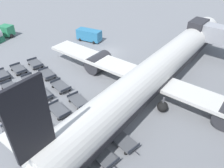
% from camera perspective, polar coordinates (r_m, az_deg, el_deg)
% --- Properties ---
extents(ground_plane, '(500.00, 500.00, 0.00)m').
position_cam_1_polar(ground_plane, '(41.91, -0.56, 8.42)').
color(ground_plane, gray).
extents(airplane, '(37.25, 45.02, 11.32)m').
position_cam_1_polar(airplane, '(30.31, 11.49, 3.12)').
color(airplane, white).
rests_on(airplane, ground_plane).
extents(service_van, '(5.43, 3.25, 2.34)m').
position_cam_1_polar(service_van, '(46.41, -5.99, 12.62)').
color(service_van, teal).
rests_on(service_van, ground_plane).
extents(baggage_dolly_row_near_col_c, '(3.84, 2.04, 0.92)m').
position_cam_1_polar(baggage_dolly_row_near_col_c, '(30.20, -26.80, -6.37)').
color(baggage_dolly_row_near_col_c, '#515459').
rests_on(baggage_dolly_row_near_col_c, ground_plane).
extents(baggage_dolly_row_near_col_d, '(3.86, 2.26, 0.92)m').
position_cam_1_polar(baggage_dolly_row_near_col_d, '(26.83, -24.41, -11.40)').
color(baggage_dolly_row_near_col_d, '#515459').
rests_on(baggage_dolly_row_near_col_d, ground_plane).
extents(baggage_dolly_row_near_col_e, '(3.86, 2.29, 0.92)m').
position_cam_1_polar(baggage_dolly_row_near_col_e, '(23.82, -20.66, -17.48)').
color(baggage_dolly_row_near_col_e, '#515459').
rests_on(baggage_dolly_row_near_col_e, ground_plane).
extents(baggage_dolly_row_mid_a_col_a, '(3.85, 2.11, 0.92)m').
position_cam_1_polar(baggage_dolly_row_mid_a_col_a, '(37.76, -26.78, 2.11)').
color(baggage_dolly_row_mid_a_col_a, '#515459').
rests_on(baggage_dolly_row_mid_a_col_a, ground_plane).
extents(baggage_dolly_row_mid_a_col_b, '(3.85, 2.08, 0.92)m').
position_cam_1_polar(baggage_dolly_row_mid_a_col_b, '(34.10, -25.04, -0.90)').
color(baggage_dolly_row_mid_a_col_b, '#515459').
rests_on(baggage_dolly_row_mid_a_col_b, ground_plane).
extents(baggage_dolly_row_mid_a_col_c, '(3.85, 2.08, 0.92)m').
position_cam_1_polar(baggage_dolly_row_mid_a_col_c, '(30.72, -22.13, -4.21)').
color(baggage_dolly_row_mid_a_col_c, '#515459').
rests_on(baggage_dolly_row_mid_a_col_c, ground_plane).
extents(baggage_dolly_row_mid_a_col_d, '(3.86, 2.19, 0.92)m').
position_cam_1_polar(baggage_dolly_row_mid_a_col_d, '(27.18, -18.88, -9.13)').
color(baggage_dolly_row_mid_a_col_d, '#515459').
rests_on(baggage_dolly_row_mid_a_col_d, ground_plane).
extents(baggage_dolly_row_mid_a_col_e, '(3.87, 2.31, 0.92)m').
position_cam_1_polar(baggage_dolly_row_mid_a_col_e, '(24.40, -14.44, -14.30)').
color(baggage_dolly_row_mid_a_col_e, '#515459').
rests_on(baggage_dolly_row_mid_a_col_e, ground_plane).
extents(baggage_dolly_row_mid_b_col_a, '(3.85, 2.14, 0.92)m').
position_cam_1_polar(baggage_dolly_row_mid_b_col_a, '(38.30, -23.19, 3.57)').
color(baggage_dolly_row_mid_b_col_a, '#515459').
rests_on(baggage_dolly_row_mid_b_col_a, ground_plane).
extents(baggage_dolly_row_mid_b_col_b, '(3.86, 2.24, 0.92)m').
position_cam_1_polar(baggage_dolly_row_mid_b_col_b, '(34.70, -20.55, 0.94)').
color(baggage_dolly_row_mid_b_col_b, '#515459').
rests_on(baggage_dolly_row_mid_b_col_b, ground_plane).
extents(baggage_dolly_row_mid_b_col_c, '(3.85, 2.12, 0.92)m').
position_cam_1_polar(baggage_dolly_row_mid_b_col_c, '(31.19, -17.62, -2.49)').
color(baggage_dolly_row_mid_b_col_c, '#515459').
rests_on(baggage_dolly_row_mid_b_col_c, ground_plane).
extents(baggage_dolly_row_mid_b_col_d, '(3.85, 2.08, 0.92)m').
position_cam_1_polar(baggage_dolly_row_mid_b_col_d, '(27.93, -13.68, -6.65)').
color(baggage_dolly_row_mid_b_col_d, '#515459').
rests_on(baggage_dolly_row_mid_b_col_d, ground_plane).
extents(baggage_dolly_row_mid_b_col_e, '(3.85, 2.12, 0.92)m').
position_cam_1_polar(baggage_dolly_row_mid_b_col_e, '(25.12, -8.74, -11.59)').
color(baggage_dolly_row_mid_b_col_e, '#515459').
rests_on(baggage_dolly_row_mid_b_col_e, ground_plane).
extents(baggage_dolly_row_mid_b_col_f, '(3.83, 2.02, 0.92)m').
position_cam_1_polar(baggage_dolly_row_mid_b_col_f, '(22.57, -2.49, -18.16)').
color(baggage_dolly_row_mid_b_col_f, '#515459').
rests_on(baggage_dolly_row_mid_b_col_f, ground_plane).
extents(baggage_dolly_row_far_col_a, '(3.87, 2.32, 0.92)m').
position_cam_1_polar(baggage_dolly_row_far_col_a, '(38.98, -19.41, 5.02)').
color(baggage_dolly_row_far_col_a, '#515459').
rests_on(baggage_dolly_row_far_col_a, ground_plane).
extents(baggage_dolly_row_far_col_b, '(3.87, 2.32, 0.92)m').
position_cam_1_polar(baggage_dolly_row_far_col_b, '(35.42, -16.55, 2.50)').
color(baggage_dolly_row_far_col_b, '#515459').
rests_on(baggage_dolly_row_far_col_b, ground_plane).
extents(baggage_dolly_row_far_col_c, '(3.85, 2.13, 0.92)m').
position_cam_1_polar(baggage_dolly_row_far_col_c, '(32.04, -13.23, -0.59)').
color(baggage_dolly_row_far_col_c, '#515459').
rests_on(baggage_dolly_row_far_col_c, ground_plane).
extents(baggage_dolly_row_far_col_d, '(3.86, 2.26, 0.92)m').
position_cam_1_polar(baggage_dolly_row_far_col_d, '(28.84, -8.72, -4.43)').
color(baggage_dolly_row_far_col_d, '#515459').
rests_on(baggage_dolly_row_far_col_d, ground_plane).
extents(baggage_dolly_row_far_col_e, '(3.86, 2.19, 0.92)m').
position_cam_1_polar(baggage_dolly_row_far_col_e, '(26.23, -3.83, -8.74)').
color(baggage_dolly_row_far_col_e, '#515459').
rests_on(baggage_dolly_row_far_col_e, ground_plane).
extents(baggage_dolly_row_far_col_f, '(3.85, 2.13, 0.92)m').
position_cam_1_polar(baggage_dolly_row_far_col_f, '(23.71, 3.06, -14.72)').
color(baggage_dolly_row_far_col_f, '#515459').
rests_on(baggage_dolly_row_far_col_f, ground_plane).
extents(stand_guidance_stripe, '(1.74, 29.24, 0.01)m').
position_cam_1_polar(stand_guidance_stripe, '(26.71, -3.26, -9.16)').
color(stand_guidance_stripe, yellow).
rests_on(stand_guidance_stripe, ground_plane).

